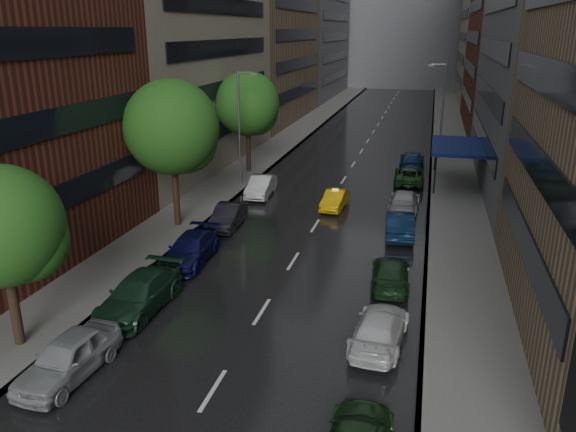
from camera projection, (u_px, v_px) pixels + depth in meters
The scene contains 14 objects.
road at pixel (366, 144), 62.13m from camera, with size 14.00×140.00×0.01m, color black.
sidewalk_left at pixel (287, 140), 64.20m from camera, with size 4.00×140.00×0.15m, color gray.
sidewalk_right at pixel (450, 147), 60.01m from camera, with size 4.00×140.00×0.15m, color gray.
buildings_right at pixel (519, 0), 60.03m from camera, with size 8.05×109.10×36.00m.
building_far at pixel (407, 10), 119.56m from camera, with size 40.00×14.00×32.00m, color slate.
tree_near at pixel (0, 227), 21.01m from camera, with size 4.70×4.70×7.48m.
tree_mid at pixel (172, 128), 34.31m from camera, with size 5.87×5.87×9.36m.
tree_far at pixel (247, 104), 48.06m from camera, with size 5.54×5.54×8.82m.
taxi at pixel (335, 200), 39.76m from camera, with size 1.37×3.94×1.30m, color #E5A60C.
parked_cars_left at pixel (184, 255), 29.77m from camera, with size 2.35×28.99×1.60m.
parked_cars_right at pixel (401, 218), 35.71m from camera, with size 2.50×42.77×1.57m.
street_lamp_left at pixel (240, 126), 43.99m from camera, with size 1.74×0.22×9.00m.
street_lamp_right at pixel (442, 108), 54.19m from camera, with size 1.74×0.22×9.00m.
awning at pixel (457, 146), 45.26m from camera, with size 4.00×8.00×3.12m.
Camera 1 is at (6.72, -11.69, 12.16)m, focal length 35.00 mm.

